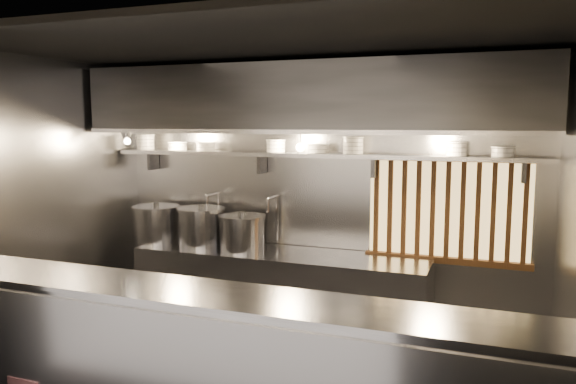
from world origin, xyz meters
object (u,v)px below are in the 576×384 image
Objects in this scene: stock_pot_right at (242,233)px; heat_lamp at (126,136)px; stock_pot_mid at (202,226)px; stock_pot_left at (157,224)px; pendant_bulb at (300,147)px.

heat_lamp is at bearing -169.20° from stock_pot_right.
stock_pot_left is at bearing -178.78° from stock_pot_mid.
heat_lamp is 0.51× the size of stock_pot_left.
stock_pot_right is at bearing -7.38° from stock_pot_mid.
pendant_bulb is 1.39m from stock_pot_mid.
stock_pot_mid reaches higher than stock_pot_right.
stock_pot_left is 1.05× the size of stock_pot_right.
heat_lamp reaches higher than pendant_bulb.
stock_pot_left is 1.22× the size of stock_pot_mid.
pendant_bulb reaches higher than stock_pot_left.
stock_pot_right is at bearing -168.59° from pendant_bulb.
heat_lamp reaches higher than stock_pot_mid.
stock_pot_mid is (0.70, 0.30, -0.96)m from heat_lamp.
stock_pot_mid is at bearing 1.22° from stock_pot_left.
pendant_bulb is at bearing 11.00° from heat_lamp.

